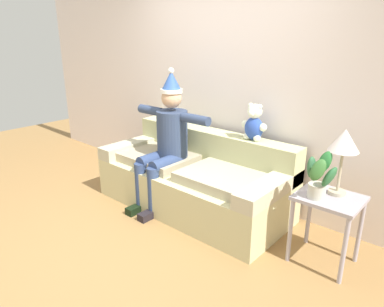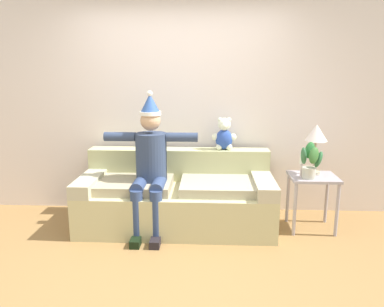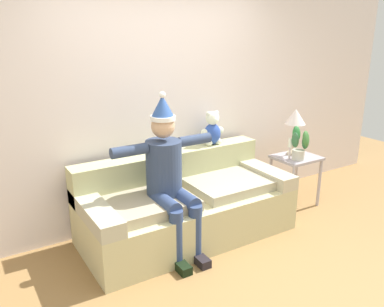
{
  "view_description": "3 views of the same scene",
  "coord_description": "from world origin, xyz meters",
  "px_view_note": "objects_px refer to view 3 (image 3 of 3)",
  "views": [
    {
      "loc": [
        2.36,
        -1.74,
        1.87
      ],
      "look_at": [
        0.15,
        0.78,
        0.72
      ],
      "focal_mm": 32.86,
      "sensor_mm": 36.0,
      "label": 1
    },
    {
      "loc": [
        0.36,
        -3.06,
        1.75
      ],
      "look_at": [
        0.18,
        0.85,
        0.87
      ],
      "focal_mm": 35.09,
      "sensor_mm": 36.0,
      "label": 2
    },
    {
      "loc": [
        -1.91,
        -2.22,
        2.07
      ],
      "look_at": [
        0.04,
        0.92,
        0.9
      ],
      "focal_mm": 37.26,
      "sensor_mm": 36.0,
      "label": 3
    }
  ],
  "objects_px": {
    "side_table": "(296,165)",
    "person_seated": "(169,174)",
    "candle_tall": "(290,146)",
    "teddy_bear": "(212,130)",
    "couch": "(185,205)",
    "table_lamp": "(295,119)",
    "potted_plant": "(300,144)"
  },
  "relations": [
    {
      "from": "person_seated",
      "to": "teddy_bear",
      "type": "xyz_separation_m",
      "value": [
        0.81,
        0.47,
        0.21
      ]
    },
    {
      "from": "person_seated",
      "to": "potted_plant",
      "type": "xyz_separation_m",
      "value": [
        1.7,
        0.0,
        0.02
      ]
    },
    {
      "from": "teddy_bear",
      "to": "table_lamp",
      "type": "relative_size",
      "value": 0.69
    },
    {
      "from": "candle_tall",
      "to": "table_lamp",
      "type": "bearing_deg",
      "value": 33.09
    },
    {
      "from": "person_seated",
      "to": "potted_plant",
      "type": "bearing_deg",
      "value": 0.15
    },
    {
      "from": "person_seated",
      "to": "side_table",
      "type": "bearing_deg",
      "value": 3.34
    },
    {
      "from": "person_seated",
      "to": "teddy_bear",
      "type": "relative_size",
      "value": 4.0
    },
    {
      "from": "couch",
      "to": "teddy_bear",
      "type": "height_order",
      "value": "teddy_bear"
    },
    {
      "from": "person_seated",
      "to": "potted_plant",
      "type": "height_order",
      "value": "person_seated"
    },
    {
      "from": "table_lamp",
      "to": "potted_plant",
      "type": "distance_m",
      "value": 0.32
    },
    {
      "from": "teddy_bear",
      "to": "side_table",
      "type": "height_order",
      "value": "teddy_bear"
    },
    {
      "from": "person_seated",
      "to": "teddy_bear",
      "type": "height_order",
      "value": "person_seated"
    },
    {
      "from": "table_lamp",
      "to": "candle_tall",
      "type": "xyz_separation_m",
      "value": [
        -0.16,
        -0.11,
        -0.28
      ]
    },
    {
      "from": "side_table",
      "to": "table_lamp",
      "type": "relative_size",
      "value": 1.11
    },
    {
      "from": "side_table",
      "to": "person_seated",
      "type": "bearing_deg",
      "value": -176.66
    },
    {
      "from": "table_lamp",
      "to": "candle_tall",
      "type": "distance_m",
      "value": 0.34
    },
    {
      "from": "side_table",
      "to": "table_lamp",
      "type": "height_order",
      "value": "table_lamp"
    },
    {
      "from": "person_seated",
      "to": "table_lamp",
      "type": "height_order",
      "value": "person_seated"
    },
    {
      "from": "couch",
      "to": "side_table",
      "type": "bearing_deg",
      "value": -2.29
    },
    {
      "from": "person_seated",
      "to": "side_table",
      "type": "relative_size",
      "value": 2.49
    },
    {
      "from": "person_seated",
      "to": "teddy_bear",
      "type": "bearing_deg",
      "value": 30.0
    },
    {
      "from": "person_seated",
      "to": "side_table",
      "type": "height_order",
      "value": "person_seated"
    },
    {
      "from": "side_table",
      "to": "table_lamp",
      "type": "xyz_separation_m",
      "value": [
        0.02,
        0.09,
        0.55
      ]
    },
    {
      "from": "person_seated",
      "to": "candle_tall",
      "type": "relative_size",
      "value": 6.27
    },
    {
      "from": "couch",
      "to": "side_table",
      "type": "xyz_separation_m",
      "value": [
        1.5,
        -0.06,
        0.18
      ]
    },
    {
      "from": "couch",
      "to": "teddy_bear",
      "type": "bearing_deg",
      "value": 29.53
    },
    {
      "from": "teddy_bear",
      "to": "candle_tall",
      "type": "bearing_deg",
      "value": -24.95
    },
    {
      "from": "side_table",
      "to": "potted_plant",
      "type": "relative_size",
      "value": 1.55
    },
    {
      "from": "potted_plant",
      "to": "couch",
      "type": "bearing_deg",
      "value": 173.66
    },
    {
      "from": "person_seated",
      "to": "side_table",
      "type": "xyz_separation_m",
      "value": [
        1.77,
        0.1,
        -0.27
      ]
    },
    {
      "from": "teddy_bear",
      "to": "candle_tall",
      "type": "distance_m",
      "value": 0.93
    },
    {
      "from": "table_lamp",
      "to": "candle_tall",
      "type": "relative_size",
      "value": 2.27
    }
  ]
}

